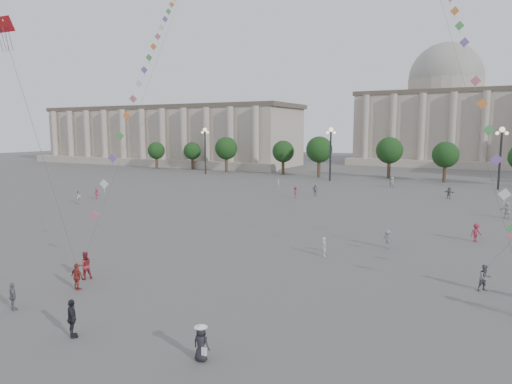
% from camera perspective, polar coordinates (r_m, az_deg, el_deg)
% --- Properties ---
extents(ground, '(360.00, 360.00, 0.00)m').
position_cam_1_polar(ground, '(24.86, -9.94, -16.47)').
color(ground, '#4F4D4B').
rests_on(ground, ground).
extents(hall_west, '(84.00, 26.22, 17.20)m').
position_cam_1_polar(hall_west, '(142.87, -11.09, 6.94)').
color(hall_west, '#A89C8D').
rests_on(hall_west, ground).
extents(hall_central, '(48.30, 34.30, 35.50)m').
position_cam_1_polar(hall_central, '(147.83, 22.36, 8.78)').
color(hall_central, '#A89C8D').
rests_on(hall_central, ground).
extents(tree_row, '(137.12, 5.12, 8.00)m').
position_cam_1_polar(tree_row, '(97.02, 19.27, 4.53)').
color(tree_row, '#3D2A1E').
rests_on(tree_row, ground).
extents(lamp_post_far_west, '(2.00, 0.90, 10.65)m').
position_cam_1_polar(lamp_post_far_west, '(105.87, -6.38, 6.21)').
color(lamp_post_far_west, '#262628').
rests_on(lamp_post_far_west, ground).
extents(lamp_post_mid_west, '(2.00, 0.90, 10.65)m').
position_cam_1_polar(lamp_post_mid_west, '(92.58, 9.32, 5.94)').
color(lamp_post_mid_west, '#262628').
rests_on(lamp_post_mid_west, ground).
extents(lamp_post_mid_east, '(2.00, 0.90, 10.65)m').
position_cam_1_polar(lamp_post_mid_east, '(87.94, 28.29, 5.02)').
color(lamp_post_mid_east, '#262628').
rests_on(lamp_post_mid_east, ground).
extents(person_crowd_0, '(0.91, 0.83, 1.49)m').
position_cam_1_polar(person_crowd_0, '(86.42, 16.53, 1.20)').
color(person_crowd_0, '#37437C').
rests_on(person_crowd_0, ground).
extents(person_crowd_1, '(0.96, 1.07, 1.80)m').
position_cam_1_polar(person_crowd_1, '(68.15, -21.26, -0.57)').
color(person_crowd_1, '#B3B3AF').
rests_on(person_crowd_1, ground).
extents(person_crowd_2, '(0.89, 1.13, 1.53)m').
position_cam_1_polar(person_crowd_2, '(71.56, -19.29, -0.21)').
color(person_crowd_2, '#98293E').
rests_on(person_crowd_2, ground).
extents(person_crowd_4, '(1.41, 1.83, 1.93)m').
position_cam_1_polar(person_crowd_4, '(83.89, 16.65, 1.16)').
color(person_crowd_4, silver).
rests_on(person_crowd_4, ground).
extents(person_crowd_6, '(1.05, 0.61, 1.61)m').
position_cam_1_polar(person_crowd_6, '(41.19, 16.09, -5.66)').
color(person_crowd_6, slate).
rests_on(person_crowd_6, ground).
extents(person_crowd_7, '(1.78, 0.65, 1.89)m').
position_cam_1_polar(person_crowd_7, '(60.17, 28.90, -2.01)').
color(person_crowd_7, beige).
rests_on(person_crowd_7, ground).
extents(person_crowd_8, '(1.23, 1.22, 1.70)m').
position_cam_1_polar(person_crowd_8, '(46.37, 25.81, -4.59)').
color(person_crowd_8, maroon).
rests_on(person_crowd_8, ground).
extents(person_crowd_10, '(0.52, 0.65, 1.55)m').
position_cam_1_polar(person_crowd_10, '(80.35, 2.81, 1.06)').
color(person_crowd_10, '#AEAEAA').
rests_on(person_crowd_10, ground).
extents(person_crowd_12, '(1.69, 1.06, 1.74)m').
position_cam_1_polar(person_crowd_12, '(73.78, 22.99, -0.08)').
color(person_crowd_12, slate).
rests_on(person_crowd_12, ground).
extents(person_crowd_13, '(0.64, 0.68, 1.55)m').
position_cam_1_polar(person_crowd_13, '(37.55, 8.52, -6.78)').
color(person_crowd_13, silver).
rests_on(person_crowd_13, ground).
extents(person_crowd_16, '(1.08, 0.84, 1.71)m').
position_cam_1_polar(person_crowd_16, '(71.73, 7.39, 0.26)').
color(person_crowd_16, slate).
rests_on(person_crowd_16, ground).
extents(person_crowd_17, '(1.10, 1.28, 1.72)m').
position_cam_1_polar(person_crowd_17, '(68.83, 4.98, -0.02)').
color(person_crowd_17, maroon).
rests_on(person_crowd_17, ground).
extents(tourist_0, '(1.04, 0.48, 1.74)m').
position_cam_1_polar(tourist_0, '(31.68, -21.46, -9.83)').
color(tourist_0, maroon).
rests_on(tourist_0, ground).
extents(tourist_1, '(1.20, 1.03, 1.94)m').
position_cam_1_polar(tourist_1, '(24.92, -22.01, -14.46)').
color(tourist_1, black).
rests_on(tourist_1, ground).
extents(tourist_3, '(1.02, 0.76, 1.61)m').
position_cam_1_polar(tourist_3, '(29.81, -28.12, -11.46)').
color(tourist_3, slate).
rests_on(tourist_3, ground).
extents(kite_flyer_0, '(1.09, 1.17, 1.91)m').
position_cam_1_polar(kite_flyer_0, '(33.69, -20.60, -8.59)').
color(kite_flyer_0, maroon).
rests_on(kite_flyer_0, ground).
extents(kite_flyer_2, '(1.05, 1.01, 1.70)m').
position_cam_1_polar(kite_flyer_2, '(32.78, 26.70, -9.57)').
color(kite_flyer_2, '#5B5B5F').
rests_on(kite_flyer_2, ground).
extents(hat_person, '(0.79, 0.60, 1.69)m').
position_cam_1_polar(hat_person, '(21.32, -6.88, -18.16)').
color(hat_person, black).
rests_on(hat_person, ground).
extents(dragon_kite, '(5.79, 1.55, 18.84)m').
position_cam_1_polar(dragon_kite, '(39.72, -29.03, 16.65)').
color(dragon_kite, '#B0121B').
rests_on(dragon_kite, ground).
extents(kite_train_west, '(24.40, 47.47, 67.33)m').
position_cam_1_polar(kite_train_west, '(61.18, -11.29, 19.81)').
color(kite_train_west, '#3F3F3F').
rests_on(kite_train_west, ground).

